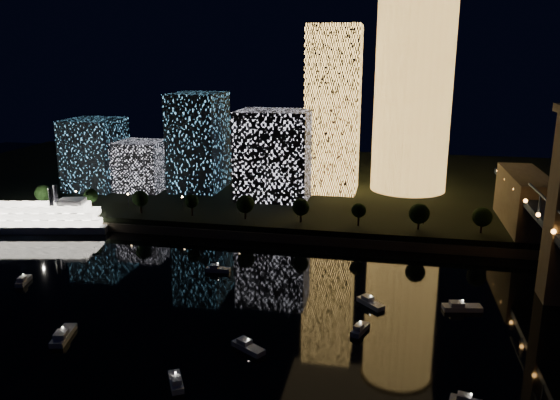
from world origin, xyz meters
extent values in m
plane|color=black|center=(0.00, 0.00, 0.00)|extent=(520.00, 520.00, 0.00)
cube|color=black|center=(0.00, 160.00, 2.50)|extent=(420.00, 160.00, 5.00)
cube|color=#6B5E4C|center=(0.00, 82.00, 1.50)|extent=(420.00, 6.00, 3.00)
cylinder|color=#FFB851|center=(27.62, 146.23, 45.17)|extent=(32.00, 32.00, 80.34)
cube|color=#FFB851|center=(-4.78, 137.83, 39.40)|extent=(21.62, 21.62, 68.79)
cube|color=silver|center=(-26.57, 121.45, 22.75)|extent=(28.84, 24.40, 35.50)
cube|color=#56B2EA|center=(-61.87, 130.47, 25.68)|extent=(20.68, 26.88, 41.36)
cube|color=silver|center=(-86.40, 123.13, 15.52)|extent=(21.04, 19.13, 21.04)
cube|color=#56B2EA|center=(-106.43, 121.64, 20.14)|extent=(21.63, 23.79, 30.28)
cube|color=#6B5E4C|center=(65.00, 100.00, 11.50)|extent=(12.00, 40.00, 23.00)
cube|color=navy|center=(60.00, 60.00, 21.50)|extent=(0.50, 0.50, 7.00)
sphere|color=orange|center=(59.50, 45.00, 19.80)|extent=(1.20, 1.20, 1.20)
sphere|color=orange|center=(59.50, 90.00, 19.80)|extent=(1.20, 1.20, 1.20)
cube|color=silver|center=(-104.74, 75.96, 1.30)|extent=(53.19, 22.25, 2.59)
cube|color=white|center=(-104.74, 75.96, 3.78)|extent=(48.74, 20.31, 2.38)
cube|color=white|center=(-104.74, 75.96, 6.16)|extent=(44.29, 18.36, 2.38)
cube|color=white|center=(-104.74, 75.96, 8.53)|extent=(37.72, 15.98, 2.38)
cube|color=silver|center=(-92.05, 78.61, 10.59)|extent=(9.79, 8.11, 1.94)
cylinder|color=black|center=(-97.95, 75.17, 12.96)|extent=(1.51, 1.51, 6.48)
cylinder|color=black|center=(-98.84, 79.40, 12.96)|extent=(1.51, 1.51, 6.48)
cube|color=silver|center=(-8.30, 9.29, 0.60)|extent=(8.20, 6.47, 1.20)
cube|color=silver|center=(-9.32, 9.93, 1.70)|extent=(3.51, 3.28, 1.00)
sphere|color=white|center=(-8.30, 9.29, 2.60)|extent=(0.36, 0.36, 0.36)
cube|color=silver|center=(14.77, 22.16, 0.60)|extent=(4.29, 6.92, 1.20)
cube|color=silver|center=(14.42, 21.23, 1.70)|extent=(2.42, 2.77, 1.00)
sphere|color=white|center=(14.77, 22.16, 2.60)|extent=(0.36, 0.36, 0.36)
cube|color=silver|center=(-50.27, 6.19, 0.60)|extent=(5.12, 9.99, 1.20)
cube|color=silver|center=(-49.94, 4.79, 1.70)|extent=(3.17, 3.81, 1.00)
sphere|color=white|center=(-50.27, 6.19, 2.60)|extent=(0.36, 0.36, 0.36)
cube|color=silver|center=(16.53, 36.56, 0.60)|extent=(7.38, 7.47, 1.20)
cube|color=silver|center=(15.69, 37.41, 1.70)|extent=(3.43, 3.44, 1.00)
sphere|color=white|center=(16.53, 36.56, 2.60)|extent=(0.36, 0.36, 0.36)
cube|color=silver|center=(-28.30, 50.42, 0.60)|extent=(7.24, 2.75, 1.20)
cube|color=silver|center=(-29.36, 50.35, 1.70)|extent=(2.60, 2.01, 1.00)
sphere|color=white|center=(-28.30, 50.42, 2.60)|extent=(0.36, 0.36, 0.36)
cube|color=silver|center=(-78.81, 31.67, 0.60)|extent=(3.73, 7.01, 1.20)
cube|color=silver|center=(-78.56, 30.70, 1.70)|extent=(2.26, 2.70, 1.00)
sphere|color=white|center=(-78.81, 31.67, 2.60)|extent=(0.36, 0.36, 0.36)
cube|color=silver|center=(34.79, -1.46, 1.70)|extent=(2.84, 2.36, 1.00)
sphere|color=white|center=(35.83, -1.70, 2.60)|extent=(0.36, 0.36, 0.36)
cube|color=silver|center=(38.98, 38.60, 0.60)|extent=(9.89, 4.71, 1.20)
cube|color=silver|center=(37.58, 38.34, 1.70)|extent=(3.72, 3.03, 1.00)
sphere|color=white|center=(38.98, 38.60, 2.60)|extent=(0.36, 0.36, 0.36)
cube|color=silver|center=(-18.67, -5.83, 0.60)|extent=(5.38, 7.23, 1.20)
cube|color=silver|center=(-18.16, -6.75, 1.70)|extent=(2.79, 3.04, 1.00)
sphere|color=white|center=(-18.67, -5.83, 2.60)|extent=(0.36, 0.36, 0.36)
cylinder|color=black|center=(-110.00, 88.00, 7.00)|extent=(0.70, 0.70, 4.00)
sphere|color=black|center=(-110.00, 88.00, 10.50)|extent=(6.40, 6.40, 6.40)
cylinder|color=black|center=(-90.00, 88.00, 7.00)|extent=(0.70, 0.70, 4.00)
sphere|color=black|center=(-90.00, 88.00, 10.50)|extent=(5.32, 5.32, 5.32)
cylinder|color=black|center=(-70.00, 88.00, 7.00)|extent=(0.70, 0.70, 4.00)
sphere|color=black|center=(-70.00, 88.00, 10.50)|extent=(5.98, 5.98, 5.98)
cylinder|color=black|center=(-50.00, 88.00, 7.00)|extent=(0.70, 0.70, 4.00)
sphere|color=black|center=(-50.00, 88.00, 10.50)|extent=(5.01, 5.01, 5.01)
cylinder|color=black|center=(-30.00, 88.00, 7.00)|extent=(0.70, 0.70, 4.00)
sphere|color=black|center=(-30.00, 88.00, 10.50)|extent=(6.48, 6.48, 6.48)
cylinder|color=black|center=(-10.00, 88.00, 7.00)|extent=(0.70, 0.70, 4.00)
sphere|color=black|center=(-10.00, 88.00, 10.50)|extent=(6.04, 6.04, 6.04)
cylinder|color=black|center=(10.00, 88.00, 7.00)|extent=(0.70, 0.70, 4.00)
sphere|color=black|center=(10.00, 88.00, 10.50)|extent=(5.03, 5.03, 5.03)
cylinder|color=black|center=(30.00, 88.00, 7.00)|extent=(0.70, 0.70, 4.00)
sphere|color=black|center=(30.00, 88.00, 10.50)|extent=(6.93, 6.93, 6.93)
cylinder|color=black|center=(50.00, 88.00, 7.00)|extent=(0.70, 0.70, 4.00)
sphere|color=black|center=(50.00, 88.00, 10.50)|extent=(6.47, 6.47, 6.47)
cylinder|color=black|center=(-100.00, 94.00, 7.50)|extent=(0.24, 0.24, 5.00)
sphere|color=#FFCC7F|center=(-100.00, 94.00, 10.30)|extent=(0.70, 0.70, 0.70)
cylinder|color=black|center=(-78.00, 94.00, 7.50)|extent=(0.24, 0.24, 5.00)
sphere|color=#FFCC7F|center=(-78.00, 94.00, 10.30)|extent=(0.70, 0.70, 0.70)
cylinder|color=black|center=(-56.00, 94.00, 7.50)|extent=(0.24, 0.24, 5.00)
sphere|color=#FFCC7F|center=(-56.00, 94.00, 10.30)|extent=(0.70, 0.70, 0.70)
cylinder|color=black|center=(-34.00, 94.00, 7.50)|extent=(0.24, 0.24, 5.00)
sphere|color=#FFCC7F|center=(-34.00, 94.00, 10.30)|extent=(0.70, 0.70, 0.70)
cylinder|color=black|center=(-12.00, 94.00, 7.50)|extent=(0.24, 0.24, 5.00)
sphere|color=#FFCC7F|center=(-12.00, 94.00, 10.30)|extent=(0.70, 0.70, 0.70)
cylinder|color=black|center=(10.00, 94.00, 7.50)|extent=(0.24, 0.24, 5.00)
sphere|color=#FFCC7F|center=(10.00, 94.00, 10.30)|extent=(0.70, 0.70, 0.70)
cylinder|color=black|center=(32.00, 94.00, 7.50)|extent=(0.24, 0.24, 5.00)
sphere|color=#FFCC7F|center=(32.00, 94.00, 10.30)|extent=(0.70, 0.70, 0.70)
camera|label=1|loc=(19.36, -92.29, 61.01)|focal=35.00mm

